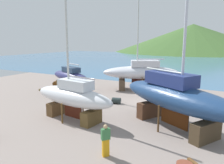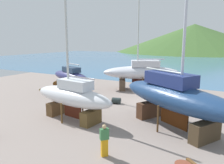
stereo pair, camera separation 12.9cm
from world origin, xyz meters
TOP-DOWN VIEW (x-y plane):
  - ground_plane at (0.00, -4.28)m, footprint 51.85×51.85m
  - sea_water at (0.00, 43.59)m, footprint 139.10×69.80m
  - headland_hill at (-11.91, 99.43)m, footprint 153.76×153.76m
  - sailboat_large_starboard at (3.38, -4.68)m, footprint 9.70×7.08m
  - sailboat_mid_port at (-9.16, -0.21)m, footprint 6.57×3.86m
  - sailboat_far_slipway at (-3.54, -6.72)m, footprint 7.45×2.86m
  - sailboat_small_center at (-2.80, 5.12)m, footprint 9.21×6.49m
  - worker at (1.26, -10.16)m, footprint 0.46×0.49m
  - barrel_ochre at (-2.63, -1.54)m, footprint 0.87×0.70m
  - barrel_tipped_left at (-13.21, 1.83)m, footprint 0.93×1.05m
  - timber_plank_far at (-12.71, -0.38)m, footprint 0.76×1.80m

SIDE VIEW (x-z plane):
  - ground_plane at x=0.00m, z-range 0.00..0.00m
  - sea_water at x=0.00m, z-range 0.00..0.00m
  - headland_hill at x=-11.91m, z-range -13.79..13.79m
  - timber_plank_far at x=-12.71m, z-range 0.00..0.19m
  - barrel_ochre at x=-2.63m, z-range 0.00..0.56m
  - barrel_tipped_left at x=-13.21m, z-range 0.00..0.65m
  - worker at x=1.26m, z-range 0.03..1.73m
  - sailboat_far_slipway at x=-3.54m, z-range -3.45..6.95m
  - sailboat_mid_port at x=-9.16m, z-range -3.68..7.28m
  - sailboat_small_center at x=-2.80m, z-range -5.99..10.17m
  - sailboat_large_starboard at x=3.38m, z-range -5.40..9.71m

